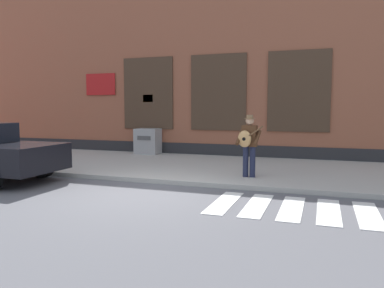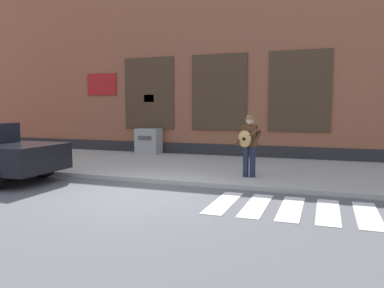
# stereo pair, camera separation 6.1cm
# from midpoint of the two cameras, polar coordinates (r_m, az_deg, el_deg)

# --- Properties ---
(ground_plane) EXTENTS (160.00, 160.00, 0.00)m
(ground_plane) POSITION_cam_midpoint_polar(r_m,az_deg,el_deg) (8.56, -7.53, -7.59)
(ground_plane) COLOR #56565B
(sidewalk) EXTENTS (28.00, 5.28, 0.12)m
(sidewalk) POSITION_cam_midpoint_polar(r_m,az_deg,el_deg) (12.01, 0.85, -3.48)
(sidewalk) COLOR #ADAAA3
(sidewalk) RESTS_ON ground
(building_backdrop) EXTENTS (28.00, 4.06, 7.62)m
(building_backdrop) POSITION_cam_midpoint_polar(r_m,az_deg,el_deg) (16.43, 6.23, 12.01)
(building_backdrop) COLOR #99563D
(building_backdrop) RESTS_ON ground
(crosswalk) EXTENTS (5.78, 1.90, 0.01)m
(crosswalk) POSITION_cam_midpoint_polar(r_m,az_deg,el_deg) (7.58, 25.40, -9.77)
(crosswalk) COLOR silver
(crosswalk) RESTS_ON ground
(busker) EXTENTS (0.71, 0.56, 1.64)m
(busker) POSITION_cam_midpoint_polar(r_m,az_deg,el_deg) (9.89, 8.82, 0.29)
(busker) COLOR #1E233D
(busker) RESTS_ON sidewalk
(utility_box) EXTENTS (0.94, 0.69, 1.00)m
(utility_box) POSITION_cam_midpoint_polar(r_m,az_deg,el_deg) (15.02, -6.50, 0.44)
(utility_box) COLOR #9E9E9E
(utility_box) RESTS_ON sidewalk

